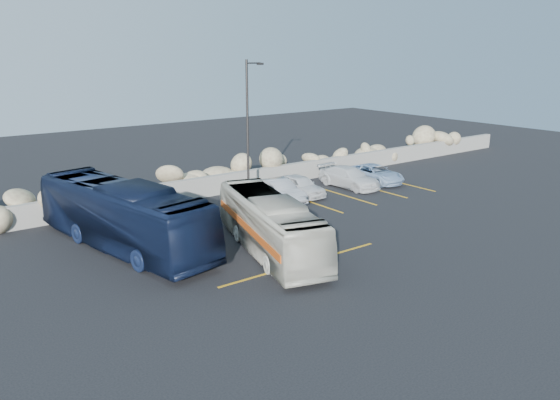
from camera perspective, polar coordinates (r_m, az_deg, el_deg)
ground at (r=23.07m, az=4.59°, el=-6.22°), size 90.00×90.00×0.00m
seawall at (r=32.44m, az=-9.43°, el=1.12°), size 60.00×0.40×1.20m
riprap_pile at (r=33.32m, az=-10.44°, el=2.69°), size 54.00×2.80×2.60m
parking_lines at (r=29.93m, az=4.31°, el=-1.10°), size 18.16×9.36×0.01m
lamppost at (r=30.87m, az=-3.32°, el=7.57°), size 1.14×0.18×8.00m
vintage_bus at (r=23.52m, az=-1.06°, el=-2.54°), size 4.38×9.13×2.48m
tour_coach at (r=24.84m, az=-16.08°, el=-1.57°), size 4.42×10.96×2.98m
car_a at (r=32.80m, az=2.10°, el=1.52°), size 1.51×3.69×1.25m
car_b at (r=31.44m, az=-0.08°, el=0.96°), size 1.54×3.97×1.29m
car_c at (r=35.12m, az=7.23°, el=2.36°), size 2.03×4.49×1.28m
car_d at (r=36.65m, az=9.89°, el=2.72°), size 2.02×4.26×1.17m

